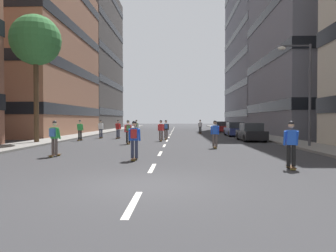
{
  "coord_description": "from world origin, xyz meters",
  "views": [
    {
      "loc": [
        0.99,
        -8.76,
        1.85
      ],
      "look_at": [
        0.0,
        20.5,
        1.21
      ],
      "focal_mm": 33.55,
      "sensor_mm": 36.0,
      "label": 1
    }
  ],
  "objects_px": {
    "street_tree_near": "(36,41)",
    "skater_3": "(128,130)",
    "streetlamp_right": "(304,83)",
    "skater_7": "(80,129)",
    "parked_car_near": "(221,127)",
    "parked_car_mid": "(235,130)",
    "skater_5": "(291,142)",
    "skater_6": "(54,136)",
    "skater_11": "(215,133)",
    "skater_10": "(101,128)",
    "skater_1": "(136,126)",
    "parked_car_far": "(251,133)",
    "skater_8": "(118,128)",
    "skater_0": "(200,126)",
    "skater_4": "(166,128)",
    "skater_9": "(161,129)",
    "skater_2": "(134,138)"
  },
  "relations": [
    {
      "from": "skater_1",
      "to": "skater_3",
      "type": "height_order",
      "value": "same"
    },
    {
      "from": "parked_car_far",
      "to": "skater_7",
      "type": "xyz_separation_m",
      "value": [
        -14.63,
        -0.18,
        0.29
      ]
    },
    {
      "from": "parked_car_far",
      "to": "skater_9",
      "type": "height_order",
      "value": "skater_9"
    },
    {
      "from": "skater_4",
      "to": "skater_8",
      "type": "height_order",
      "value": "same"
    },
    {
      "from": "skater_4",
      "to": "skater_9",
      "type": "xyz_separation_m",
      "value": [
        -0.34,
        -2.17,
        -0.03
      ]
    },
    {
      "from": "parked_car_mid",
      "to": "skater_1",
      "type": "distance_m",
      "value": 11.12
    },
    {
      "from": "skater_10",
      "to": "parked_car_mid",
      "type": "bearing_deg",
      "value": 18.02
    },
    {
      "from": "parked_car_near",
      "to": "skater_7",
      "type": "height_order",
      "value": "skater_7"
    },
    {
      "from": "parked_car_near",
      "to": "parked_car_mid",
      "type": "height_order",
      "value": "same"
    },
    {
      "from": "skater_2",
      "to": "streetlamp_right",
      "type": "bearing_deg",
      "value": 32.74
    },
    {
      "from": "skater_8",
      "to": "skater_0",
      "type": "bearing_deg",
      "value": 51.28
    },
    {
      "from": "street_tree_near",
      "to": "skater_1",
      "type": "height_order",
      "value": "street_tree_near"
    },
    {
      "from": "skater_6",
      "to": "skater_8",
      "type": "xyz_separation_m",
      "value": [
        0.35,
        14.34,
        0.0
      ]
    },
    {
      "from": "skater_4",
      "to": "skater_10",
      "type": "distance_m",
      "value": 6.56
    },
    {
      "from": "skater_1",
      "to": "skater_7",
      "type": "height_order",
      "value": "same"
    },
    {
      "from": "skater_0",
      "to": "skater_6",
      "type": "height_order",
      "value": "same"
    },
    {
      "from": "skater_7",
      "to": "skater_8",
      "type": "xyz_separation_m",
      "value": [
        2.73,
        2.88,
        0.03
      ]
    },
    {
      "from": "skater_6",
      "to": "skater_3",
      "type": "bearing_deg",
      "value": 73.04
    },
    {
      "from": "parked_car_near",
      "to": "skater_0",
      "type": "height_order",
      "value": "skater_0"
    },
    {
      "from": "parked_car_mid",
      "to": "skater_4",
      "type": "height_order",
      "value": "skater_4"
    },
    {
      "from": "skater_3",
      "to": "skater_10",
      "type": "distance_m",
      "value": 7.94
    },
    {
      "from": "skater_3",
      "to": "skater_9",
      "type": "xyz_separation_m",
      "value": [
        2.24,
        3.2,
        -0.03
      ]
    },
    {
      "from": "skater_2",
      "to": "skater_11",
      "type": "bearing_deg",
      "value": 54.66
    },
    {
      "from": "skater_5",
      "to": "skater_6",
      "type": "distance_m",
      "value": 10.84
    },
    {
      "from": "parked_car_near",
      "to": "parked_car_far",
      "type": "height_order",
      "value": "same"
    },
    {
      "from": "skater_0",
      "to": "parked_car_far",
      "type": "bearing_deg",
      "value": -75.67
    },
    {
      "from": "skater_5",
      "to": "skater_0",
      "type": "bearing_deg",
      "value": 92.86
    },
    {
      "from": "streetlamp_right",
      "to": "skater_6",
      "type": "relative_size",
      "value": 3.65
    },
    {
      "from": "skater_6",
      "to": "skater_11",
      "type": "distance_m",
      "value": 9.71
    },
    {
      "from": "parked_car_near",
      "to": "skater_3",
      "type": "xyz_separation_m",
      "value": [
        -9.87,
        -22.21,
        0.32
      ]
    },
    {
      "from": "streetlamp_right",
      "to": "skater_0",
      "type": "height_order",
      "value": "streetlamp_right"
    },
    {
      "from": "parked_car_far",
      "to": "skater_0",
      "type": "height_order",
      "value": "skater_0"
    },
    {
      "from": "parked_car_near",
      "to": "parked_car_mid",
      "type": "bearing_deg",
      "value": -90.0
    },
    {
      "from": "parked_car_near",
      "to": "skater_4",
      "type": "relative_size",
      "value": 2.47
    },
    {
      "from": "streetlamp_right",
      "to": "skater_7",
      "type": "xyz_separation_m",
      "value": [
        -16.52,
        6.24,
        -3.15
      ]
    },
    {
      "from": "skater_3",
      "to": "skater_8",
      "type": "xyz_separation_m",
      "value": [
        -2.03,
        6.53,
        0.0
      ]
    },
    {
      "from": "skater_1",
      "to": "skater_2",
      "type": "relative_size",
      "value": 1.0
    },
    {
      "from": "street_tree_near",
      "to": "skater_1",
      "type": "bearing_deg",
      "value": 65.65
    },
    {
      "from": "skater_2",
      "to": "skater_4",
      "type": "relative_size",
      "value": 1.0
    },
    {
      "from": "street_tree_near",
      "to": "skater_9",
      "type": "xyz_separation_m",
      "value": [
        9.17,
        3.05,
        -6.69
      ]
    },
    {
      "from": "street_tree_near",
      "to": "skater_3",
      "type": "xyz_separation_m",
      "value": [
        6.93,
        -0.15,
        -6.66
      ]
    },
    {
      "from": "street_tree_near",
      "to": "skater_10",
      "type": "distance_m",
      "value": 10.07
    },
    {
      "from": "streetlamp_right",
      "to": "skater_7",
      "type": "distance_m",
      "value": 17.94
    },
    {
      "from": "parked_car_far",
      "to": "street_tree_near",
      "type": "bearing_deg",
      "value": -167.64
    },
    {
      "from": "skater_6",
      "to": "parked_car_far",
      "type": "bearing_deg",
      "value": 43.53
    },
    {
      "from": "parked_car_near",
      "to": "parked_car_mid",
      "type": "xyz_separation_m",
      "value": [
        0.0,
        -10.78,
        0.0
      ]
    },
    {
      "from": "parked_car_near",
      "to": "skater_8",
      "type": "bearing_deg",
      "value": -127.2
    },
    {
      "from": "skater_3",
      "to": "skater_7",
      "type": "height_order",
      "value": "same"
    },
    {
      "from": "street_tree_near",
      "to": "skater_10",
      "type": "height_order",
      "value": "street_tree_near"
    },
    {
      "from": "street_tree_near",
      "to": "skater_5",
      "type": "relative_size",
      "value": 5.32
    }
  ]
}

